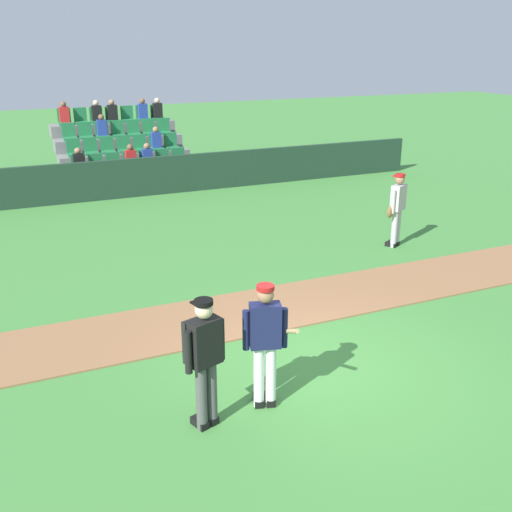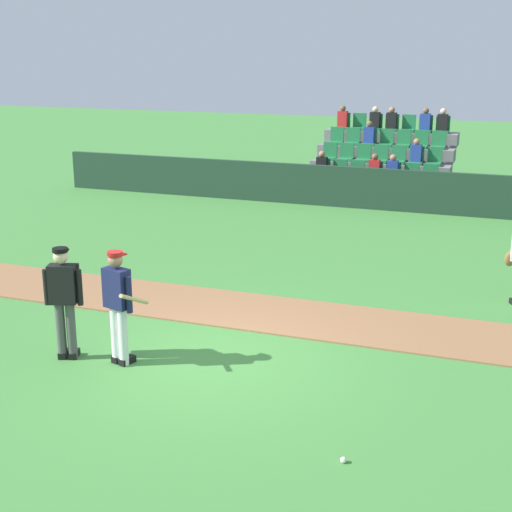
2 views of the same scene
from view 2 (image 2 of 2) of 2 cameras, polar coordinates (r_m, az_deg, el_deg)
ground_plane at (r=11.41m, az=-3.58°, el=-7.94°), size 80.00×80.00×0.00m
infield_dirt_path at (r=13.24m, az=0.14°, el=-4.37°), size 28.00×1.82×0.03m
dugout_fence at (r=21.82m, az=8.62°, el=5.20°), size 20.00×0.16×1.21m
stadium_bleachers at (r=24.03m, az=9.78°, el=6.52°), size 4.45×3.80×2.70m
batter_navy_jersey at (r=11.04m, az=-10.64°, el=-3.61°), size 0.59×0.80×1.76m
umpire_home_plate at (r=11.41m, az=-14.67°, el=-3.05°), size 0.57×0.40×1.76m
baseball at (r=8.82m, az=6.79°, el=-15.44°), size 0.07×0.07×0.07m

